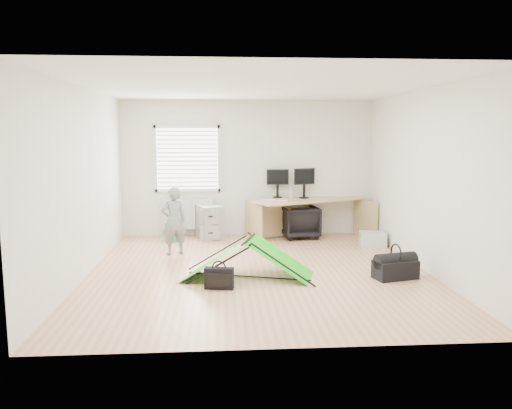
{
  "coord_description": "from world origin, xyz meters",
  "views": [
    {
      "loc": [
        -0.54,
        -7.24,
        2.03
      ],
      "look_at": [
        0.0,
        0.4,
        0.95
      ],
      "focal_mm": 35.0,
      "sensor_mm": 36.0,
      "label": 1
    }
  ],
  "objects": [
    {
      "name": "white_box",
      "position": [
        -0.45,
        -0.35,
        0.05
      ],
      "size": [
        0.12,
        0.12,
        0.1
      ],
      "primitive_type": "cube",
      "rotation": [
        0.0,
        0.0,
        -0.24
      ],
      "color": "silver",
      "rests_on": "ground"
    },
    {
      "name": "back_wall",
      "position": [
        0.0,
        2.75,
        1.35
      ],
      "size": [
        5.0,
        0.02,
        2.7
      ],
      "primitive_type": "cube",
      "color": "silver",
      "rests_on": "ground"
    },
    {
      "name": "office_chair",
      "position": [
        1.0,
        2.35,
        0.32
      ],
      "size": [
        0.76,
        0.78,
        0.64
      ],
      "primitive_type": "imported",
      "rotation": [
        0.0,
        0.0,
        3.27
      ],
      "color": "black",
      "rests_on": "ground"
    },
    {
      "name": "keyboard",
      "position": [
        0.48,
        2.15,
        0.78
      ],
      "size": [
        0.49,
        0.2,
        0.02
      ],
      "primitive_type": "cube",
      "rotation": [
        0.0,
        0.0,
        -0.09
      ],
      "color": "beige",
      "rests_on": "desk"
    },
    {
      "name": "ground",
      "position": [
        0.0,
        0.0,
        0.0
      ],
      "size": [
        5.5,
        5.5,
        0.0
      ],
      "primitive_type": "plane",
      "color": "tan",
      "rests_on": "ground"
    },
    {
      "name": "window",
      "position": [
        -1.2,
        2.71,
        1.55
      ],
      "size": [
        1.2,
        0.06,
        1.2
      ],
      "primitive_type": "cube",
      "color": "silver",
      "rests_on": "back_wall"
    },
    {
      "name": "thermos",
      "position": [
        0.84,
        2.4,
        0.89
      ],
      "size": [
        0.08,
        0.08,
        0.24
      ],
      "primitive_type": "cylinder",
      "rotation": [
        0.0,
        0.0,
        0.22
      ],
      "color": "#D27582",
      "rests_on": "desk"
    },
    {
      "name": "monitor_left",
      "position": [
        0.59,
        2.61,
        0.98
      ],
      "size": [
        0.44,
        0.1,
        0.42
      ],
      "primitive_type": "cube",
      "rotation": [
        0.0,
        0.0,
        -0.01
      ],
      "color": "black",
      "rests_on": "desk"
    },
    {
      "name": "tote_bag",
      "position": [
        -1.45,
        2.19,
        0.18
      ],
      "size": [
        0.32,
        0.15,
        0.37
      ],
      "primitive_type": "cube",
      "rotation": [
        0.0,
        0.0,
        -0.06
      ],
      "color": "teal",
      "rests_on": "ground"
    },
    {
      "name": "monitor_right",
      "position": [
        1.1,
        2.49,
        0.99
      ],
      "size": [
        0.46,
        0.27,
        0.44
      ],
      "primitive_type": "cube",
      "rotation": [
        0.0,
        0.0,
        0.4
      ],
      "color": "black",
      "rests_on": "desk"
    },
    {
      "name": "radiator",
      "position": [
        -1.2,
        2.67,
        0.45
      ],
      "size": [
        1.0,
        0.12,
        0.6
      ],
      "primitive_type": "cube",
      "color": "silver",
      "rests_on": "back_wall"
    },
    {
      "name": "kite",
      "position": [
        -0.16,
        -0.34,
        0.28
      ],
      "size": [
        1.95,
        1.27,
        0.56
      ],
      "primitive_type": null,
      "rotation": [
        0.0,
        0.0,
        -0.29
      ],
      "color": "#19B210",
      "rests_on": "ground"
    },
    {
      "name": "storage_crate",
      "position": [
        2.22,
        1.51,
        0.13
      ],
      "size": [
        0.51,
        0.4,
        0.26
      ],
      "primitive_type": "cube",
      "rotation": [
        0.0,
        0.0,
        -0.16
      ],
      "color": "#B5B7BE",
      "rests_on": "ground"
    },
    {
      "name": "laptop_bag",
      "position": [
        -0.58,
        -0.84,
        0.14
      ],
      "size": [
        0.4,
        0.19,
        0.29
      ],
      "primitive_type": "cube",
      "rotation": [
        0.0,
        0.0,
        -0.19
      ],
      "color": "black",
      "rests_on": "ground"
    },
    {
      "name": "desk",
      "position": [
        1.21,
        2.34,
        0.39
      ],
      "size": [
        2.36,
        1.57,
        0.77
      ],
      "primitive_type": "cube",
      "rotation": [
        0.0,
        0.0,
        0.42
      ],
      "color": "tan",
      "rests_on": "ground"
    },
    {
      "name": "filing_cabinet",
      "position": [
        -0.76,
        2.42,
        0.32
      ],
      "size": [
        0.59,
        0.67,
        0.65
      ],
      "primitive_type": "cube",
      "rotation": [
        0.0,
        0.0,
        0.36
      ],
      "color": "#939598",
      "rests_on": "ground"
    },
    {
      "name": "duffel_bag",
      "position": [
        1.92,
        -0.53,
        0.13
      ],
      "size": [
        0.66,
        0.44,
        0.26
      ],
      "primitive_type": "cube",
      "rotation": [
        0.0,
        0.0,
        0.24
      ],
      "color": "black",
      "rests_on": "ground"
    },
    {
      "name": "person",
      "position": [
        -1.34,
        1.13,
        0.58
      ],
      "size": [
        0.5,
        0.42,
        1.16
      ],
      "primitive_type": "imported",
      "rotation": [
        0.0,
        0.0,
        3.56
      ],
      "color": "gray",
      "rests_on": "ground"
    }
  ]
}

